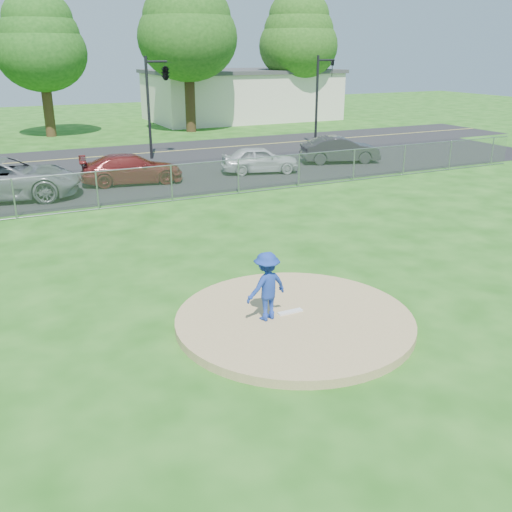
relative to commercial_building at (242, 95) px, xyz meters
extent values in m
plane|color=#1A5412|center=(-16.00, -28.00, -2.16)|extent=(120.00, 120.00, 0.00)
cylinder|color=tan|center=(-16.00, -38.00, -2.06)|extent=(5.40, 5.40, 0.20)
cube|color=white|center=(-16.00, -37.80, -1.94)|extent=(0.60, 0.15, 0.04)
cube|color=gray|center=(-16.00, -26.00, -1.41)|extent=(40.00, 0.06, 1.50)
cube|color=black|center=(-16.00, -21.50, -2.15)|extent=(50.00, 8.00, 0.01)
cube|color=black|center=(-16.00, -14.00, -2.16)|extent=(60.00, 7.00, 0.01)
cube|color=beige|center=(0.00, 0.00, -0.16)|extent=(16.00, 9.00, 4.00)
cube|color=#3F3F42|center=(0.00, 0.00, 1.99)|extent=(16.40, 9.40, 0.30)
cylinder|color=#3C2816|center=(-17.00, -4.00, -0.23)|extent=(0.72, 0.72, 3.85)
ellipsoid|color=#1B5015|center=(-17.00, -4.00, 3.54)|extent=(6.16, 6.16, 5.24)
ellipsoid|color=#1B5015|center=(-17.00, -4.00, 4.62)|extent=(5.42, 5.42, 4.61)
ellipsoid|color=#1B5015|center=(-17.00, -4.00, 5.69)|extent=(4.68, 4.68, 3.98)
cylinder|color=#322212|center=(-7.00, -6.00, 0.12)|extent=(0.76, 0.76, 4.55)
ellipsoid|color=#1C4D14|center=(-7.00, -6.00, 4.57)|extent=(7.28, 7.28, 6.19)
ellipsoid|color=#1C4D14|center=(-7.00, -6.00, 5.85)|extent=(6.41, 6.41, 5.45)
ellipsoid|color=#1C4D14|center=(-7.00, -6.00, 7.12)|extent=(5.53, 5.53, 4.70)
cylinder|color=#3A2815|center=(4.00, -3.00, -0.06)|extent=(0.74, 0.74, 4.20)
ellipsoid|color=#1F4F15|center=(4.00, -3.00, 4.06)|extent=(6.72, 6.72, 5.71)
ellipsoid|color=#1F4F15|center=(4.00, -3.00, 5.23)|extent=(5.91, 5.91, 5.03)
ellipsoid|color=#1F4F15|center=(4.00, -3.00, 6.41)|extent=(5.11, 5.11, 4.34)
cylinder|color=black|center=(-13.00, -16.00, 0.64)|extent=(0.16, 0.16, 5.60)
cylinder|color=black|center=(-12.40, -16.00, 3.14)|extent=(1.20, 0.12, 0.12)
imported|color=black|center=(-11.92, -16.00, 2.64)|extent=(0.53, 2.48, 1.00)
cylinder|color=black|center=(-2.00, -16.00, 0.64)|extent=(0.16, 0.16, 5.60)
cylinder|color=black|center=(-1.40, -16.00, 3.14)|extent=(1.20, 0.12, 0.12)
imported|color=black|center=(-0.92, -16.00, 2.64)|extent=(0.16, 0.20, 1.00)
imported|color=#1B3799|center=(-16.62, -37.83, -1.17)|extent=(1.11, 0.78, 1.57)
imported|color=slate|center=(-21.20, -22.58, -1.29)|extent=(6.67, 4.10, 1.72)
imported|color=maroon|center=(-15.61, -21.93, -1.47)|extent=(4.89, 2.57, 1.35)
imported|color=silver|center=(-9.16, -22.32, -1.49)|extent=(4.16, 2.52, 1.32)
imported|color=#27272A|center=(-3.93, -21.74, -1.44)|extent=(4.54, 2.68, 1.41)
camera|label=1|loc=(-21.88, -48.13, 3.71)|focal=40.00mm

